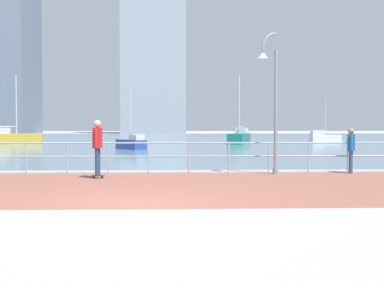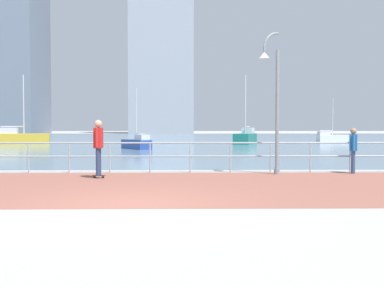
# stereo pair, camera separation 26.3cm
# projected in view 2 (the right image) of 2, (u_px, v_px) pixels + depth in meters

# --- Properties ---
(ground) EXTENTS (220.00, 220.00, 0.00)m
(ground) POSITION_uv_depth(u_px,v_px,m) (172.00, 142.00, 49.96)
(ground) COLOR #ADAAA5
(brick_paving) EXTENTS (28.00, 7.31, 0.01)m
(brick_paving) POSITION_uv_depth(u_px,v_px,m) (141.00, 186.00, 12.98)
(brick_paving) COLOR #935647
(brick_paving) RESTS_ON ground
(harbor_water) EXTENTS (180.00, 88.00, 0.00)m
(harbor_water) POSITION_uv_depth(u_px,v_px,m) (175.00, 139.00, 61.60)
(harbor_water) COLOR slate
(harbor_water) RESTS_ON ground
(waterfront_railing) EXTENTS (25.25, 0.06, 1.07)m
(waterfront_railing) POSITION_uv_depth(u_px,v_px,m) (150.00, 152.00, 16.61)
(waterfront_railing) COLOR #9EADB7
(waterfront_railing) RESTS_ON ground
(lamppost) EXTENTS (0.76, 0.52, 4.76)m
(lamppost) POSITION_uv_depth(u_px,v_px,m) (273.00, 96.00, 15.93)
(lamppost) COLOR gray
(lamppost) RESTS_ON ground
(skateboarder) EXTENTS (0.41, 0.55, 1.81)m
(skateboarder) POSITION_uv_depth(u_px,v_px,m) (98.00, 143.00, 14.86)
(skateboarder) COLOR black
(skateboarder) RESTS_ON ground
(bystander) EXTENTS (0.33, 0.55, 1.56)m
(bystander) POSITION_uv_depth(u_px,v_px,m) (353.00, 147.00, 16.37)
(bystander) COLOR #384C7A
(bystander) RESTS_ON ground
(sailboat_teal) EXTENTS (3.37, 1.51, 4.57)m
(sailboat_teal) POSITION_uv_depth(u_px,v_px,m) (331.00, 137.00, 50.49)
(sailboat_teal) COLOR white
(sailboat_teal) RESTS_ON ground
(sailboat_gray) EXTENTS (2.43, 3.12, 4.33)m
(sailboat_gray) POSITION_uv_depth(u_px,v_px,m) (137.00, 143.00, 33.98)
(sailboat_gray) COLOR #284799
(sailboat_gray) RESTS_ON ground
(sailboat_yellow) EXTENTS (2.71, 4.64, 6.23)m
(sailboat_yellow) POSITION_uv_depth(u_px,v_px,m) (246.00, 137.00, 43.78)
(sailboat_yellow) COLOR #197266
(sailboat_yellow) RESTS_ON ground
(sailboat_ivory) EXTENTS (4.64, 2.27, 6.25)m
(sailboat_ivory) POSITION_uv_depth(u_px,v_px,m) (22.00, 137.00, 43.25)
(sailboat_ivory) COLOR gold
(sailboat_ivory) RESTS_ON ground
(tower_beige) EXTENTS (12.92, 15.09, 46.54)m
(tower_beige) POSITION_uv_depth(u_px,v_px,m) (11.00, 29.00, 102.54)
(tower_beige) COLOR slate
(tower_beige) RESTS_ON ground
(tower_steel) EXTENTS (14.17, 15.30, 42.57)m
(tower_steel) POSITION_uv_depth(u_px,v_px,m) (162.00, 45.00, 110.24)
(tower_steel) COLOR #A3A8B2
(tower_steel) RESTS_ON ground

